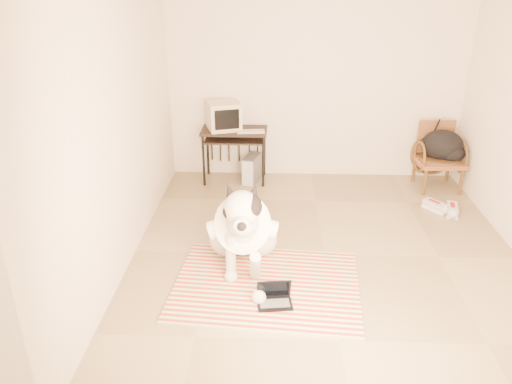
# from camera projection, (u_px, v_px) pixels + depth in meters

# --- Properties ---
(floor) EXTENTS (4.50, 4.50, 0.00)m
(floor) POSITION_uv_depth(u_px,v_px,m) (325.00, 255.00, 5.21)
(floor) COLOR #907E58
(floor) RESTS_ON ground
(wall_back) EXTENTS (4.50, 0.00, 4.50)m
(wall_back) POSITION_uv_depth(u_px,v_px,m) (316.00, 81.00, 6.70)
(wall_back) COLOR beige
(wall_back) RESTS_ON floor
(wall_front) EXTENTS (4.50, 0.00, 4.50)m
(wall_front) POSITION_uv_depth(u_px,v_px,m) (378.00, 259.00, 2.60)
(wall_front) COLOR beige
(wall_front) RESTS_ON floor
(wall_left) EXTENTS (0.00, 4.50, 4.50)m
(wall_left) POSITION_uv_depth(u_px,v_px,m) (121.00, 128.00, 4.72)
(wall_left) COLOR beige
(wall_left) RESTS_ON floor
(rug) EXTENTS (1.82, 1.45, 0.02)m
(rug) POSITION_uv_depth(u_px,v_px,m) (267.00, 285.00, 4.69)
(rug) COLOR red
(rug) RESTS_ON floor
(dog) EXTENTS (0.70, 1.45, 1.05)m
(dog) POSITION_uv_depth(u_px,v_px,m) (243.00, 229.00, 4.85)
(dog) COLOR silver
(dog) RESTS_ON rug
(laptop) EXTENTS (0.33, 0.26, 0.21)m
(laptop) POSITION_uv_depth(u_px,v_px,m) (274.00, 297.00, 4.41)
(laptop) COLOR black
(laptop) RESTS_ON rug
(computer_desk) EXTENTS (0.89, 0.50, 0.74)m
(computer_desk) POSITION_uv_depth(u_px,v_px,m) (234.00, 137.00, 6.77)
(computer_desk) COLOR black
(computer_desk) RESTS_ON floor
(crt_monitor) EXTENTS (0.52, 0.50, 0.37)m
(crt_monitor) POSITION_uv_depth(u_px,v_px,m) (224.00, 116.00, 6.69)
(crt_monitor) COLOR beige
(crt_monitor) RESTS_ON computer_desk
(desk_keyboard) EXTENTS (0.38, 0.17, 0.02)m
(desk_keyboard) POSITION_uv_depth(u_px,v_px,m) (251.00, 131.00, 6.63)
(desk_keyboard) COLOR beige
(desk_keyboard) RESTS_ON computer_desk
(pc_tower) EXTENTS (0.27, 0.43, 0.38)m
(pc_tower) POSITION_uv_depth(u_px,v_px,m) (252.00, 169.00, 6.92)
(pc_tower) COLOR #525255
(pc_tower) RESTS_ON floor
(rattan_chair) EXTENTS (0.60, 0.58, 0.86)m
(rattan_chair) POSITION_uv_depth(u_px,v_px,m) (438.00, 156.00, 6.67)
(rattan_chair) COLOR brown
(rattan_chair) RESTS_ON floor
(backpack) EXTENTS (0.56, 0.45, 0.40)m
(backpack) POSITION_uv_depth(u_px,v_px,m) (444.00, 146.00, 6.58)
(backpack) COLOR black
(backpack) RESTS_ON rattan_chair
(sneaker_left) EXTENTS (0.28, 0.32, 0.11)m
(sneaker_left) POSITION_uv_depth(u_px,v_px,m) (435.00, 206.00, 6.16)
(sneaker_left) COLOR white
(sneaker_left) RESTS_ON floor
(sneaker_right) EXTENTS (0.19, 0.33, 0.11)m
(sneaker_right) POSITION_uv_depth(u_px,v_px,m) (452.00, 210.00, 6.06)
(sneaker_right) COLOR white
(sneaker_right) RESTS_ON floor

